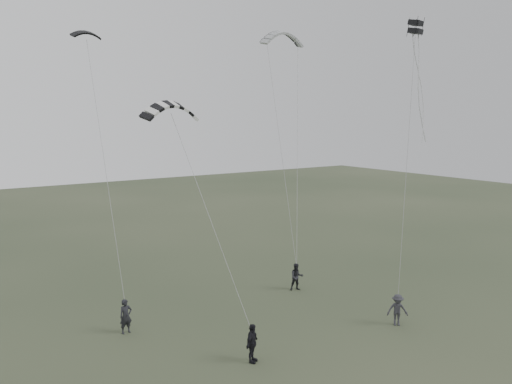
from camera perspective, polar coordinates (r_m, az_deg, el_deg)
ground at (r=25.91m, az=4.90°, el=-17.02°), size 140.00×140.00×0.00m
flyer_left at (r=27.60m, az=-14.66°, el=-13.58°), size 0.69×0.47×1.82m
flyer_right at (r=33.07m, az=4.67°, el=-9.65°), size 1.06×0.97×1.78m
flyer_center at (r=23.85m, az=-0.45°, el=-16.90°), size 1.14×0.95×1.82m
flyer_far at (r=28.73m, az=15.86°, el=-12.83°), size 1.28×1.18×1.73m
kite_dark_small at (r=32.06m, az=-18.84°, el=16.88°), size 1.76×0.86×0.69m
kite_pale_large at (r=39.41m, az=3.08°, el=17.72°), size 3.56×1.38×1.63m
kite_striped at (r=26.13m, az=-9.72°, el=9.87°), size 3.20×1.49×1.41m
kite_box at (r=30.55m, az=17.77°, el=17.52°), size 0.81×0.90×0.82m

